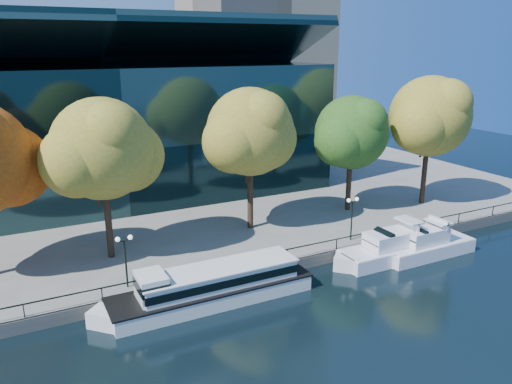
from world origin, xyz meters
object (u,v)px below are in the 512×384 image
tree_5 (431,118)px  lamp_1 (125,250)px  tree_2 (104,151)px  tree_4 (353,134)px  lamp_2 (352,209)px  tree_3 (252,134)px  cruiser_near (392,248)px  cruiser_far (424,245)px  tour_boat (207,286)px

tree_5 → lamp_1: (-34.75, -5.38, -6.60)m
tree_2 → tree_5: bearing=-1.2°
tree_4 → lamp_2: bearing=-126.2°
lamp_2 → tree_4: bearing=53.8°
tree_2 → tree_5: size_ratio=0.95×
tree_4 → tree_2: bearing=-177.4°
tree_3 → lamp_2: 11.50m
cruiser_near → tree_2: size_ratio=0.89×
tree_5 → lamp_2: tree_5 is taller
tree_2 → tree_4: bearing=2.6°
tree_3 → tree_4: size_ratio=1.10×
tree_3 → cruiser_far: bearing=-44.0°
cruiser_near → cruiser_far: cruiser_near is taller
tree_3 → tree_5: size_ratio=0.96×
tour_boat → cruiser_far: cruiser_far is taller
cruiser_near → tree_2: bearing=156.8°
cruiser_near → tree_5: size_ratio=0.84×
tree_4 → tree_3: bearing=-178.9°
tree_4 → lamp_2: (-5.29, -7.23, -5.27)m
lamp_2 → tree_5: bearing=20.6°
cruiser_near → lamp_2: bearing=119.4°
cruiser_near → tree_3: tree_3 is taller
cruiser_far → lamp_2: (-4.93, 4.16, 2.92)m
tree_2 → cruiser_near: bearing=-23.2°
cruiser_far → lamp_1: size_ratio=2.54×
cruiser_near → tree_4: (3.39, 10.60, 8.18)m
tour_boat → tree_3: (8.74, 10.15, 8.93)m
cruiser_far → tree_5: bearing=45.5°
tree_2 → tree_4: size_ratio=1.09×
tree_4 → lamp_1: bearing=-164.3°
tree_4 → lamp_1: tree_4 is taller
cruiser_far → tree_5: (9.39, 9.54, 9.52)m
tree_3 → tree_5: tree_5 is taller
tree_5 → lamp_2: size_ratio=3.51×
tree_5 → lamp_1: 35.78m
tour_boat → tree_4: (20.64, 10.37, 7.92)m
tree_4 → lamp_2: 10.39m
tour_boat → tree_5: 32.22m
cruiser_near → tree_4: size_ratio=0.97×
tree_2 → lamp_2: bearing=-16.8°
tour_boat → lamp_2: lamp_2 is taller
tree_4 → lamp_2: tree_4 is taller
cruiser_far → tree_4: tree_4 is taller
tree_2 → tree_5: 34.53m
lamp_2 → cruiser_far: bearing=-40.1°
tree_2 → tree_3: (13.59, 0.92, 0.17)m
tree_2 → lamp_1: size_ratio=3.32×
cruiser_far → tree_4: size_ratio=0.84×
tree_2 → lamp_2: (20.21, -6.09, -6.11)m
tree_3 → tree_4: tree_3 is taller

